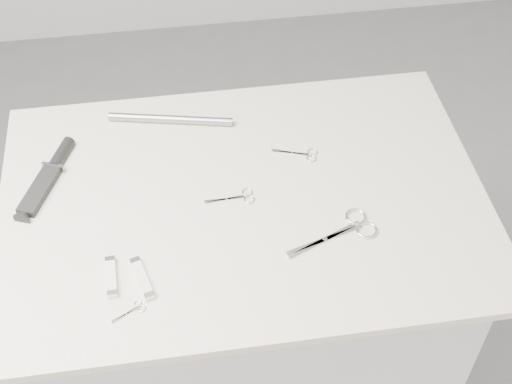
{
  "coord_description": "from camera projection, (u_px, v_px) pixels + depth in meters",
  "views": [
    {
      "loc": [
        -0.12,
        -0.98,
        2.0
      ],
      "look_at": [
        0.03,
        0.01,
        0.92
      ],
      "focal_mm": 50.0,
      "sensor_mm": 36.0,
      "label": 1
    }
  ],
  "objects": [
    {
      "name": "embroidery_scissors_b",
      "position": [
        302.0,
        154.0,
        1.55
      ],
      "size": [
        0.1,
        0.06,
        0.0
      ],
      "rotation": [
        0.0,
        0.0,
        -0.32
      ],
      "color": "silver",
      "rests_on": "display_board"
    },
    {
      "name": "metal_rail",
      "position": [
        171.0,
        119.0,
        1.62
      ],
      "size": [
        0.28,
        0.08,
        0.02
      ],
      "primitive_type": "cylinder",
      "rotation": [
        0.0,
        1.57,
        -0.22
      ],
      "color": "gray",
      "rests_on": "display_board"
    },
    {
      "name": "tiny_scissors",
      "position": [
        132.0,
        311.0,
        1.28
      ],
      "size": [
        0.06,
        0.04,
        0.0
      ],
      "rotation": [
        0.0,
        0.0,
        0.49
      ],
      "color": "silver",
      "rests_on": "display_board"
    },
    {
      "name": "pocket_knife_b",
      "position": [
        111.0,
        277.0,
        1.32
      ],
      "size": [
        0.02,
        0.09,
        0.01
      ],
      "rotation": [
        0.0,
        0.0,
        1.61
      ],
      "color": "beige",
      "rests_on": "display_board"
    },
    {
      "name": "large_shears",
      "position": [
        348.0,
        229.0,
        1.41
      ],
      "size": [
        0.19,
        0.11,
        0.01
      ],
      "rotation": [
        0.0,
        0.0,
        0.35
      ],
      "color": "silver",
      "rests_on": "display_board"
    },
    {
      "name": "plinth",
      "position": [
        246.0,
        321.0,
        1.81
      ],
      "size": [
        0.9,
        0.6,
        0.9
      ],
      "primitive_type": "cube",
      "color": "silver",
      "rests_on": "ground"
    },
    {
      "name": "display_board",
      "position": [
        244.0,
        200.0,
        1.48
      ],
      "size": [
        1.0,
        0.7,
        0.02
      ],
      "primitive_type": "cube",
      "color": "beige",
      "rests_on": "plinth"
    },
    {
      "name": "pocket_knife_a",
      "position": [
        142.0,
        278.0,
        1.32
      ],
      "size": [
        0.05,
        0.1,
        0.01
      ],
      "rotation": [
        0.0,
        0.0,
        1.84
      ],
      "color": "beige",
      "rests_on": "display_board"
    },
    {
      "name": "sheathed_knife",
      "position": [
        50.0,
        173.0,
        1.5
      ],
      "size": [
        0.11,
        0.22,
        0.03
      ],
      "rotation": [
        0.0,
        0.0,
        1.19
      ],
      "color": "black",
      "rests_on": "display_board"
    },
    {
      "name": "embroidery_scissors_a",
      "position": [
        238.0,
        197.0,
        1.46
      ],
      "size": [
        0.1,
        0.04,
        0.0
      ],
      "rotation": [
        0.0,
        0.0,
        0.05
      ],
      "color": "silver",
      "rests_on": "display_board"
    }
  ]
}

